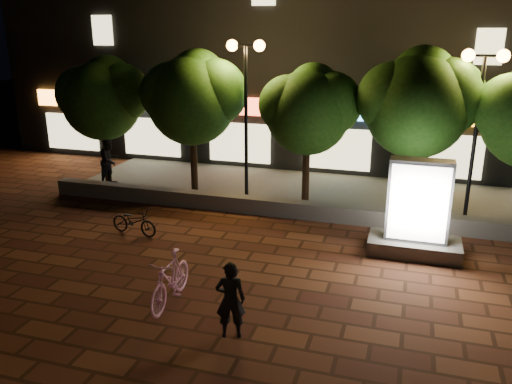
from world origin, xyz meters
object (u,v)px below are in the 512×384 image
at_px(ad_kiosk, 417,217).
at_px(scooter_pink, 170,279).
at_px(street_lamp_right, 481,92).
at_px(tree_mid, 310,107).
at_px(pedestrian, 110,160).
at_px(tree_right, 419,100).
at_px(tree_far_left, 104,96).
at_px(rider, 230,300).
at_px(scooter_parked, 134,221).
at_px(tree_left, 194,95).
at_px(street_lamp_left, 246,80).

bearing_deg(ad_kiosk, scooter_pink, -139.88).
xyz_separation_m(street_lamp_right, scooter_pink, (-6.39, -7.13, -3.34)).
bearing_deg(tree_mid, pedestrian, -177.92).
xyz_separation_m(tree_mid, tree_right, (3.31, 0.00, 0.35)).
height_order(tree_far_left, tree_right, tree_right).
relative_size(street_lamp_right, ad_kiosk, 1.97).
relative_size(ad_kiosk, scooter_pink, 1.36).
bearing_deg(tree_mid, rider, -88.61).
xyz_separation_m(tree_right, rider, (-3.11, -8.19, -2.79)).
bearing_deg(ad_kiosk, scooter_parked, -172.88).
distance_m(tree_left, tree_right, 7.30).
bearing_deg(tree_right, scooter_pink, -122.68).
bearing_deg(tree_far_left, tree_right, 0.00).
xyz_separation_m(tree_mid, ad_kiosk, (3.49, -3.24, -2.20)).
relative_size(rider, pedestrian, 0.85).
bearing_deg(street_lamp_left, tree_mid, 7.31).
distance_m(tree_left, pedestrian, 4.13).
relative_size(tree_right, street_lamp_left, 0.98).
bearing_deg(tree_right, tree_far_left, -180.00).
distance_m(tree_right, scooter_pink, 9.29).
bearing_deg(ad_kiosk, tree_mid, 137.15).
bearing_deg(tree_far_left, scooter_parked, -51.19).
xyz_separation_m(rider, scooter_parked, (-4.33, 4.00, -0.38)).
bearing_deg(tree_mid, tree_far_left, 180.00).
bearing_deg(tree_left, scooter_parked, -91.81).
height_order(street_lamp_left, street_lamp_right, street_lamp_left).
relative_size(ad_kiosk, rider, 1.64).
relative_size(tree_mid, scooter_pink, 2.43).
bearing_deg(tree_far_left, street_lamp_left, -2.76).
bearing_deg(street_lamp_left, pedestrian, -179.98).
height_order(tree_far_left, pedestrian, tree_far_left).
distance_m(ad_kiosk, rider, 5.95).
bearing_deg(tree_far_left, tree_left, 0.00).
bearing_deg(ad_kiosk, pedestrian, 164.60).
height_order(tree_mid, scooter_parked, tree_mid).
bearing_deg(rider, scooter_parked, -60.24).
xyz_separation_m(ad_kiosk, rider, (-3.29, -4.95, -0.25)).
relative_size(tree_left, scooter_pink, 2.64).
xyz_separation_m(tree_left, ad_kiosk, (7.49, -3.24, -2.43)).
bearing_deg(scooter_parked, tree_mid, -35.66).
bearing_deg(ad_kiosk, tree_far_left, 163.58).
xyz_separation_m(tree_right, street_lamp_right, (1.64, -0.26, 0.33)).
xyz_separation_m(scooter_pink, scooter_parked, (-2.69, 3.20, -0.17)).
bearing_deg(rider, tree_mid, -106.10).
bearing_deg(tree_mid, scooter_parked, -134.57).
bearing_deg(tree_right, street_lamp_left, -177.19).
bearing_deg(scooter_parked, pedestrian, 47.88).
height_order(tree_far_left, scooter_pink, tree_far_left).
height_order(rider, pedestrian, pedestrian).
bearing_deg(scooter_pink, rider, -27.04).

